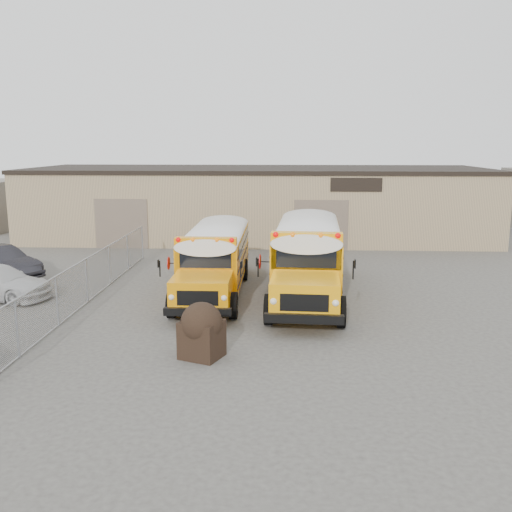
{
  "coord_description": "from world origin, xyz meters",
  "views": [
    {
      "loc": [
        1.84,
        -18.65,
        6.26
      ],
      "look_at": [
        0.65,
        4.88,
        1.6
      ],
      "focal_mm": 40.0,
      "sensor_mm": 36.0,
      "label": 1
    }
  ],
  "objects_px": {
    "school_bus_left": "(228,232)",
    "car_dark": "(0,263)",
    "school_bus_right": "(310,229)",
    "tarp_bundle": "(202,329)"
  },
  "relations": [
    {
      "from": "school_bus_right",
      "to": "school_bus_left",
      "type": "bearing_deg",
      "value": -174.8
    },
    {
      "from": "school_bus_left",
      "to": "car_dark",
      "type": "height_order",
      "value": "school_bus_left"
    },
    {
      "from": "school_bus_right",
      "to": "tarp_bundle",
      "type": "xyz_separation_m",
      "value": [
        -3.76,
        -14.11,
        -0.95
      ]
    },
    {
      "from": "tarp_bundle",
      "to": "car_dark",
      "type": "height_order",
      "value": "tarp_bundle"
    },
    {
      "from": "school_bus_left",
      "to": "school_bus_right",
      "type": "distance_m",
      "value": 4.36
    },
    {
      "from": "school_bus_right",
      "to": "tarp_bundle",
      "type": "height_order",
      "value": "school_bus_right"
    },
    {
      "from": "tarp_bundle",
      "to": "car_dark",
      "type": "xyz_separation_m",
      "value": [
        -10.98,
        9.64,
        -0.12
      ]
    },
    {
      "from": "school_bus_left",
      "to": "car_dark",
      "type": "xyz_separation_m",
      "value": [
        -10.39,
        -4.07,
        -0.89
      ]
    },
    {
      "from": "school_bus_left",
      "to": "car_dark",
      "type": "distance_m",
      "value": 11.2
    },
    {
      "from": "school_bus_right",
      "to": "car_dark",
      "type": "relative_size",
      "value": 2.39
    }
  ]
}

